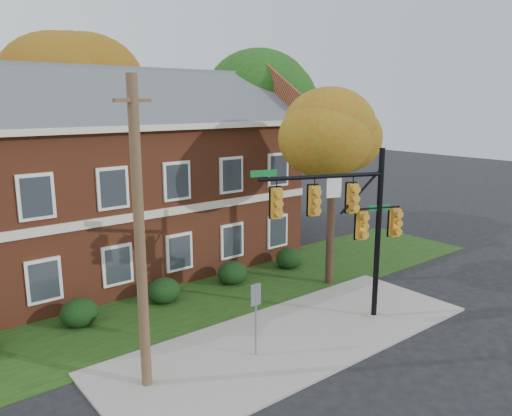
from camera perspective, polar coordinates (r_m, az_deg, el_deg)
ground at (r=17.55m, az=6.58°, el=-15.76°), size 120.00×120.00×0.00m
sidewalk at (r=18.17m, az=4.27°, el=-14.55°), size 14.00×5.00×0.08m
grass_strip at (r=21.76m, az=-4.85°, el=-9.95°), size 30.00×6.00×0.04m
apartment_building at (r=24.75m, az=-16.70°, el=4.19°), size 18.80×8.80×9.74m
hedge_left at (r=19.94m, az=-19.55°, el=-11.21°), size 1.40×1.26×1.05m
hedge_center at (r=21.19m, az=-10.50°, el=-9.28°), size 1.40×1.26×1.05m
hedge_right at (r=22.92m, az=-2.71°, el=-7.41°), size 1.40×1.26×1.05m
hedge_far_right at (r=25.02m, az=3.82°, el=-5.73°), size 1.40×1.26×1.05m
tree_near_right at (r=22.03m, az=9.50°, el=8.02°), size 4.50×4.25×8.58m
tree_right_rear at (r=31.25m, az=2.27°, el=12.00°), size 6.30×5.95×10.62m
tree_far_rear at (r=32.37m, az=-20.26°, el=12.57°), size 6.84×6.46×11.52m
traffic_signal at (r=18.33m, az=10.73°, el=-1.08°), size 5.54×2.24×6.55m
utility_pole at (r=14.07m, az=-13.15°, el=-3.34°), size 1.31×0.65×8.89m
sign_post at (r=16.24m, az=-0.03°, el=-11.38°), size 0.37×0.07×2.52m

